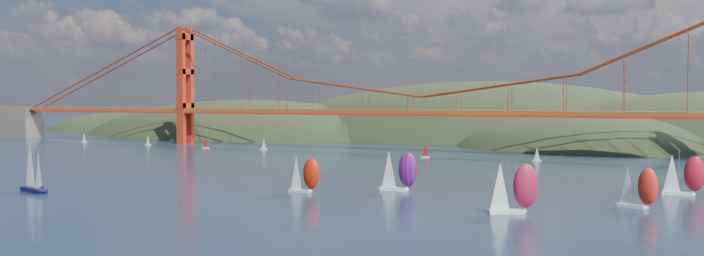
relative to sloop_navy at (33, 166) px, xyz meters
The scene contains 15 objects.
ground 48.50m from the sloop_navy, 37.81° to the right, with size 1200.00×1200.00×0.00m, color black.
headlands 262.89m from the sloop_navy, 71.55° to the left, with size 725.00×225.00×96.00m.
bridge 157.03m from the sloop_navy, 76.44° to the left, with size 552.00×12.00×55.00m.
sloop_navy is the anchor object (origin of this frame).
racer_0 61.75m from the sloop_navy, 25.18° to the left, with size 8.03×3.56×9.10m.
racer_1 106.47m from the sloop_navy, 10.16° to the left, with size 9.27×7.13×10.50m.
racer_2 130.00m from the sloop_navy, 15.88° to the left, with size 8.08×5.57×9.04m.
racer_3 145.27m from the sloop_navy, 23.98° to the left, with size 8.72×3.63×9.97m.
racer_rwb 83.28m from the sloop_navy, 27.47° to the left, with size 8.88×3.64×10.20m.
distant_boat_0 187.20m from the sloop_navy, 134.34° to the left, with size 3.00×2.00×4.70m.
distant_boat_1 158.16m from the sloop_navy, 123.75° to the left, with size 3.00×2.00×4.70m.
distant_boat_2 137.92m from the sloop_navy, 112.11° to the left, with size 3.00×2.00×4.70m.
distant_boat_3 135.00m from the sloop_navy, 100.91° to the left, with size 3.00×2.00×4.70m.
distant_boat_8 155.27m from the sloop_navy, 55.62° to the left, with size 3.00×2.00×4.70m.
distant_boat_9 134.63m from the sloop_navy, 68.88° to the left, with size 3.00×2.00×4.70m.
Camera 1 is at (96.03, -77.44, 21.19)m, focal length 35.00 mm.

